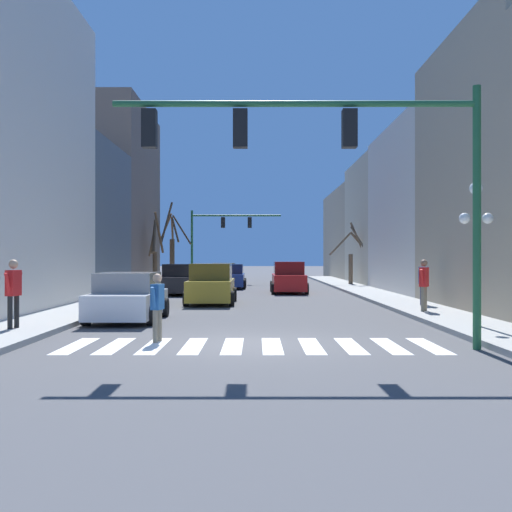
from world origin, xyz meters
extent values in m
plane|color=#4C4C4F|center=(0.00, 0.00, 0.00)|extent=(240.00, 240.00, 0.00)
cube|color=#515B66|center=(-10.41, 17.84, 4.02)|extent=(6.00, 8.05, 8.03)
cube|color=#66564C|center=(-10.41, 27.24, 6.13)|extent=(6.00, 10.74, 12.26)
cube|color=beige|center=(10.41, 19.29, 4.64)|extent=(6.00, 11.55, 9.29)
cube|color=#BCB299|center=(10.41, 30.19, 4.53)|extent=(6.00, 10.25, 9.06)
cube|color=tan|center=(10.41, 43.18, 4.15)|extent=(6.00, 15.73, 8.29)
cube|color=white|center=(-4.05, -0.33, 0.00)|extent=(0.45, 2.60, 0.01)
cube|color=white|center=(-3.15, -0.33, 0.00)|extent=(0.45, 2.60, 0.01)
cube|color=white|center=(-2.25, -0.33, 0.00)|extent=(0.45, 2.60, 0.01)
cube|color=white|center=(-1.35, -0.33, 0.00)|extent=(0.45, 2.60, 0.01)
cube|color=white|center=(-0.45, -0.33, 0.00)|extent=(0.45, 2.60, 0.01)
cube|color=white|center=(0.45, -0.33, 0.00)|extent=(0.45, 2.60, 0.01)
cube|color=white|center=(1.35, -0.33, 0.00)|extent=(0.45, 2.60, 0.01)
cube|color=white|center=(2.25, -0.33, 0.00)|extent=(0.45, 2.60, 0.01)
cube|color=white|center=(3.15, -0.33, 0.00)|extent=(0.45, 2.60, 0.01)
cube|color=white|center=(4.05, -0.33, 0.00)|extent=(0.45, 2.60, 0.01)
cylinder|color=#236038|center=(4.95, -0.86, 2.91)|extent=(0.18, 0.18, 5.82)
cylinder|color=#236038|center=(0.94, -0.86, 5.42)|extent=(8.02, 0.14, 0.14)
cube|color=black|center=(2.14, -0.86, 4.87)|extent=(0.32, 0.28, 0.84)
cube|color=black|center=(-0.26, -0.86, 4.87)|extent=(0.32, 0.28, 0.84)
cube|color=black|center=(-2.27, -0.86, 4.87)|extent=(0.32, 0.28, 0.84)
cylinder|color=#236038|center=(-4.95, 32.90, 2.85)|extent=(0.18, 0.18, 5.70)
cylinder|color=#236038|center=(-1.46, 32.90, 5.30)|extent=(6.98, 0.14, 0.14)
cube|color=black|center=(-2.51, 32.90, 4.75)|extent=(0.32, 0.28, 0.84)
cube|color=black|center=(-0.41, 32.90, 4.75)|extent=(0.32, 0.28, 0.84)
cylinder|color=#1E4C2D|center=(6.17, 2.49, 1.95)|extent=(0.12, 0.12, 3.61)
sphere|color=white|center=(6.17, 2.49, 3.94)|extent=(0.36, 0.36, 0.36)
sphere|color=white|center=(5.85, 2.49, 3.11)|extent=(0.31, 0.31, 0.31)
sphere|color=white|center=(6.49, 2.49, 3.11)|extent=(0.31, 0.31, 0.31)
cube|color=#A38423|center=(-1.87, 12.11, 0.61)|extent=(1.85, 4.53, 0.87)
cube|color=#594813|center=(-1.87, 12.11, 1.40)|extent=(1.71, 2.35, 0.71)
cylinder|color=black|center=(-0.93, 10.70, 0.32)|extent=(0.22, 0.64, 0.64)
cylinder|color=black|center=(-2.82, 10.70, 0.32)|extent=(0.22, 0.64, 0.64)
cylinder|color=black|center=(-0.93, 13.51, 0.32)|extent=(0.22, 0.64, 0.64)
cylinder|color=black|center=(-2.82, 13.51, 0.32)|extent=(0.22, 0.64, 0.64)
cube|color=navy|center=(-1.63, 24.82, 0.56)|extent=(1.86, 4.11, 0.77)
cube|color=#0E1C46|center=(-1.63, 24.82, 1.26)|extent=(1.71, 2.14, 0.63)
cylinder|color=black|center=(-0.68, 23.55, 0.32)|extent=(0.22, 0.64, 0.64)
cylinder|color=black|center=(-2.58, 23.55, 0.32)|extent=(0.22, 0.64, 0.64)
cylinder|color=black|center=(-0.68, 26.10, 0.32)|extent=(0.22, 0.64, 0.64)
cylinder|color=black|center=(-2.58, 26.10, 0.32)|extent=(0.22, 0.64, 0.64)
cube|color=#A38423|center=(-2.29, 30.54, 0.57)|extent=(1.72, 4.48, 0.78)
cube|color=#594813|center=(-2.29, 30.54, 1.28)|extent=(1.58, 2.33, 0.64)
cylinder|color=black|center=(-1.42, 29.15, 0.32)|extent=(0.22, 0.64, 0.64)
cylinder|color=black|center=(-3.17, 29.15, 0.32)|extent=(0.22, 0.64, 0.64)
cylinder|color=black|center=(-1.42, 31.93, 0.32)|extent=(0.22, 0.64, 0.64)
cylinder|color=black|center=(-3.17, 31.93, 0.32)|extent=(0.22, 0.64, 0.64)
cube|color=white|center=(-4.00, 5.03, 0.55)|extent=(1.91, 4.21, 0.75)
cube|color=gray|center=(-4.00, 5.03, 1.23)|extent=(1.76, 2.19, 0.61)
cylinder|color=black|center=(-4.97, 6.33, 0.32)|extent=(0.22, 0.64, 0.64)
cylinder|color=black|center=(-3.02, 6.33, 0.32)|extent=(0.22, 0.64, 0.64)
cylinder|color=black|center=(-4.97, 3.72, 0.32)|extent=(0.22, 0.64, 0.64)
cylinder|color=black|center=(-3.02, 3.72, 0.32)|extent=(0.22, 0.64, 0.64)
cube|color=red|center=(1.93, 19.88, 0.62)|extent=(1.77, 4.31, 0.88)
cube|color=maroon|center=(1.93, 19.88, 1.42)|extent=(1.63, 2.24, 0.72)
cylinder|color=black|center=(1.03, 21.21, 0.32)|extent=(0.22, 0.64, 0.64)
cylinder|color=black|center=(2.84, 21.21, 0.32)|extent=(0.22, 0.64, 0.64)
cylinder|color=black|center=(1.03, 18.54, 0.32)|extent=(0.22, 0.64, 0.64)
cylinder|color=black|center=(2.84, 18.54, 0.32)|extent=(0.22, 0.64, 0.64)
cube|color=black|center=(-4.09, 18.62, 0.58)|extent=(1.73, 4.45, 0.82)
cube|color=black|center=(-4.09, 18.62, 1.33)|extent=(1.59, 2.32, 0.67)
cylinder|color=black|center=(-4.97, 20.00, 0.32)|extent=(0.22, 0.64, 0.64)
cylinder|color=black|center=(-3.21, 20.00, 0.32)|extent=(0.22, 0.64, 0.64)
cylinder|color=black|center=(-4.97, 17.24, 0.32)|extent=(0.22, 0.64, 0.64)
cylinder|color=black|center=(-3.21, 17.24, 0.32)|extent=(0.22, 0.64, 0.64)
cylinder|color=#7A705B|center=(6.03, 6.96, 0.58)|extent=(0.13, 0.13, 0.85)
cylinder|color=#7A705B|center=(5.86, 6.69, 0.58)|extent=(0.13, 0.13, 0.85)
cube|color=red|center=(5.95, 6.83, 1.34)|extent=(0.42, 0.48, 0.67)
sphere|color=#8C664C|center=(5.95, 6.83, 1.83)|extent=(0.24, 0.24, 0.24)
cylinder|color=red|center=(6.07, 7.03, 1.30)|extent=(0.23, 0.30, 0.65)
cylinder|color=red|center=(5.82, 6.62, 1.30)|extent=(0.23, 0.30, 0.65)
cylinder|color=#7A705B|center=(-2.25, 0.44, 0.39)|extent=(0.12, 0.12, 0.78)
cylinder|color=#7A705B|center=(-2.31, 0.17, 0.39)|extent=(0.12, 0.12, 0.78)
cube|color=#235693|center=(-2.28, 0.30, 1.08)|extent=(0.29, 0.42, 0.61)
sphere|color=tan|center=(-2.28, 0.30, 1.53)|extent=(0.22, 0.22, 0.22)
cylinder|color=#235693|center=(-2.24, 0.52, 1.04)|extent=(0.14, 0.28, 0.59)
cylinder|color=#235693|center=(-2.33, 0.09, 1.04)|extent=(0.14, 0.28, 0.59)
cylinder|color=black|center=(-6.32, 1.94, 0.58)|extent=(0.13, 0.13, 0.86)
cylinder|color=black|center=(-6.37, 1.63, 0.58)|extent=(0.13, 0.13, 0.86)
cube|color=red|center=(-6.34, 1.79, 1.35)|extent=(0.30, 0.46, 0.68)
sphere|color=tan|center=(-6.34, 1.79, 1.85)|extent=(0.24, 0.24, 0.24)
cylinder|color=red|center=(-6.30, 2.03, 1.31)|extent=(0.14, 0.31, 0.66)
cylinder|color=red|center=(-6.38, 1.55, 1.31)|extent=(0.14, 0.31, 0.66)
cylinder|color=#282D47|center=(6.76, 9.56, 0.57)|extent=(0.13, 0.13, 0.84)
cylinder|color=#282D47|center=(6.56, 9.33, 0.57)|extent=(0.13, 0.13, 0.84)
cube|color=#235693|center=(6.66, 9.44, 1.32)|extent=(0.45, 0.46, 0.66)
sphere|color=brown|center=(6.66, 9.44, 1.81)|extent=(0.24, 0.24, 0.24)
cylinder|color=#235693|center=(6.81, 9.62, 1.28)|extent=(0.26, 0.28, 0.64)
cylinder|color=#235693|center=(6.50, 9.26, 1.28)|extent=(0.26, 0.28, 0.64)
cylinder|color=brown|center=(6.71, 27.77, 1.20)|extent=(0.30, 0.30, 2.09)
cylinder|color=brown|center=(7.23, 27.24, 3.19)|extent=(1.13, 1.22, 2.04)
cylinder|color=brown|center=(5.96, 27.72, 2.96)|extent=(1.59, 0.26, 1.65)
cylinder|color=brown|center=(7.41, 27.83, 2.94)|extent=(1.53, 0.27, 1.75)
cylinder|color=brown|center=(7.25, 27.79, 3.22)|extent=(1.21, 0.19, 2.52)
cylinder|color=brown|center=(-6.73, 26.29, 1.27)|extent=(0.31, 0.31, 2.24)
cylinder|color=brown|center=(-6.74, 25.76, 3.33)|extent=(0.18, 1.18, 2.19)
cylinder|color=brown|center=(-7.00, 26.67, 3.04)|extent=(0.64, 0.89, 1.93)
cylinder|color=brown|center=(-6.62, 25.46, 3.44)|extent=(0.37, 1.78, 2.28)
cylinder|color=brown|center=(-6.55, 26.84, 3.71)|extent=(0.51, 1.25, 2.81)
cylinder|color=#473828|center=(-6.57, 33.35, 1.80)|extent=(0.39, 0.39, 3.31)
cylinder|color=#473828|center=(-7.23, 34.11, 4.31)|extent=(1.37, 1.72, 2.46)
cylinder|color=#473828|center=(-6.67, 34.24, 4.19)|extent=(0.35, 1.91, 2.15)
cylinder|color=#473828|center=(-6.93, 32.83, 4.74)|extent=(0.87, 1.19, 3.34)
cylinder|color=#473828|center=(-5.72, 32.65, 4.19)|extent=(1.71, 1.61, 2.41)
cylinder|color=#473828|center=(-6.22, 32.76, 4.13)|extent=(0.80, 1.33, 1.96)
camera|label=1|loc=(0.08, -14.03, 2.04)|focal=42.00mm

